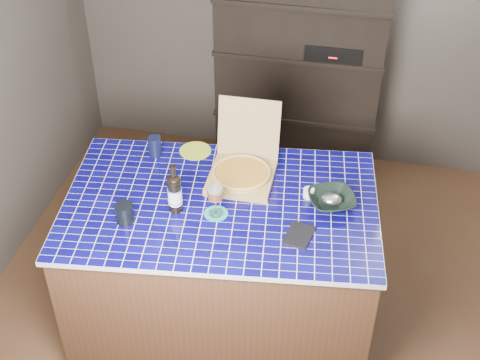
% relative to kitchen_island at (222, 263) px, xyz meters
% --- Properties ---
extents(room, '(3.50, 3.50, 3.50)m').
position_rel_kitchen_island_xyz_m(room, '(0.20, 0.15, 0.78)').
color(room, brown).
rests_on(room, ground).
extents(shelving_unit, '(1.20, 0.41, 1.80)m').
position_rel_kitchen_island_xyz_m(shelving_unit, '(0.21, 1.68, 0.43)').
color(shelving_unit, black).
rests_on(shelving_unit, floor).
extents(kitchen_island, '(1.83, 1.28, 0.94)m').
position_rel_kitchen_island_xyz_m(kitchen_island, '(0.00, 0.00, 0.00)').
color(kitchen_island, '#47261C').
rests_on(kitchen_island, floor).
extents(pizza_box, '(0.36, 0.44, 0.39)m').
position_rel_kitchen_island_xyz_m(pizza_box, '(0.07, 0.23, 0.52)').
color(pizza_box, tan).
rests_on(pizza_box, kitchen_island).
extents(mead_bottle, '(0.08, 0.08, 0.30)m').
position_rel_kitchen_island_xyz_m(mead_bottle, '(-0.22, -0.11, 0.58)').
color(mead_bottle, black).
rests_on(mead_bottle, kitchen_island).
extents(teal_trivet, '(0.13, 0.13, 0.01)m').
position_rel_kitchen_island_xyz_m(teal_trivet, '(-0.00, -0.10, 0.47)').
color(teal_trivet, teal).
rests_on(teal_trivet, kitchen_island).
extents(wine_glass, '(0.09, 0.09, 0.20)m').
position_rel_kitchen_island_xyz_m(wine_glass, '(-0.00, -0.10, 0.61)').
color(wine_glass, white).
rests_on(wine_glass, teal_trivet).
extents(tumbler, '(0.10, 0.10, 0.11)m').
position_rel_kitchen_island_xyz_m(tumbler, '(-0.45, -0.25, 0.52)').
color(tumbler, black).
rests_on(tumbler, kitchen_island).
extents(dvd_case, '(0.16, 0.20, 0.01)m').
position_rel_kitchen_island_xyz_m(dvd_case, '(0.46, -0.18, 0.48)').
color(dvd_case, black).
rests_on(dvd_case, kitchen_island).
extents(bowl, '(0.33, 0.33, 0.06)m').
position_rel_kitchen_island_xyz_m(bowl, '(0.59, 0.10, 0.50)').
color(bowl, black).
rests_on(bowl, kitchen_island).
extents(foil_contents, '(0.11, 0.09, 0.05)m').
position_rel_kitchen_island_xyz_m(foil_contents, '(0.59, 0.10, 0.51)').
color(foil_contents, '#A5A7B0').
rests_on(foil_contents, bowl).
extents(white_jar, '(0.06, 0.06, 0.05)m').
position_rel_kitchen_island_xyz_m(white_jar, '(0.46, 0.15, 0.49)').
color(white_jar, white).
rests_on(white_jar, kitchen_island).
extents(navy_cup, '(0.08, 0.08, 0.12)m').
position_rel_kitchen_island_xyz_m(navy_cup, '(-0.48, 0.35, 0.53)').
color(navy_cup, black).
rests_on(navy_cup, kitchen_island).
extents(green_trivet, '(0.19, 0.19, 0.01)m').
position_rel_kitchen_island_xyz_m(green_trivet, '(-0.26, 0.43, 0.47)').
color(green_trivet, '#AAC82A').
rests_on(green_trivet, kitchen_island).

